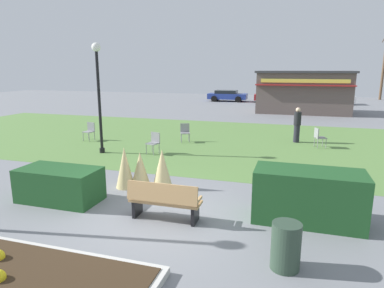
{
  "coord_description": "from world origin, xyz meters",
  "views": [
    {
      "loc": [
        3.0,
        -6.98,
        3.48
      ],
      "look_at": [
        0.09,
        2.54,
        1.26
      ],
      "focal_mm": 31.6,
      "sensor_mm": 36.0,
      "label": 1
    }
  ],
  "objects_px": {
    "cafe_chair_west": "(185,131)",
    "cafe_chair_center": "(319,136)",
    "cafe_chair_east": "(154,141)",
    "tree_right_bg": "(383,70)",
    "food_kiosk": "(303,92)",
    "cafe_chair_north": "(90,130)",
    "parked_car_west_slot": "(227,95)",
    "parked_car_east_slot": "(331,98)",
    "parked_car_center_slot": "(274,96)",
    "person_strolling": "(297,125)",
    "park_bench": "(164,201)",
    "trash_bin": "(286,246)",
    "lamppost_mid": "(98,86)"
  },
  "relations": [
    {
      "from": "parked_car_west_slot",
      "to": "parked_car_east_slot",
      "type": "distance_m",
      "value": 10.6
    },
    {
      "from": "cafe_chair_east",
      "to": "parked_car_center_slot",
      "type": "height_order",
      "value": "parked_car_center_slot"
    },
    {
      "from": "person_strolling",
      "to": "food_kiosk",
      "type": "bearing_deg",
      "value": 166.02
    },
    {
      "from": "cafe_chair_center",
      "to": "parked_car_center_slot",
      "type": "height_order",
      "value": "parked_car_center_slot"
    },
    {
      "from": "cafe_chair_north",
      "to": "parked_car_east_slot",
      "type": "bearing_deg",
      "value": 59.79
    },
    {
      "from": "cafe_chair_center",
      "to": "parked_car_west_slot",
      "type": "xyz_separation_m",
      "value": [
        -8.29,
        20.82,
        0.12
      ]
    },
    {
      "from": "cafe_chair_east",
      "to": "parked_car_west_slot",
      "type": "bearing_deg",
      "value": 93.9
    },
    {
      "from": "trash_bin",
      "to": "person_strolling",
      "type": "height_order",
      "value": "person_strolling"
    },
    {
      "from": "trash_bin",
      "to": "cafe_chair_east",
      "type": "height_order",
      "value": "cafe_chair_east"
    },
    {
      "from": "food_kiosk",
      "to": "cafe_chair_north",
      "type": "height_order",
      "value": "food_kiosk"
    },
    {
      "from": "parked_car_west_slot",
      "to": "tree_right_bg",
      "type": "xyz_separation_m",
      "value": [
        16.51,
        7.1,
        2.74
      ]
    },
    {
      "from": "food_kiosk",
      "to": "parked_car_east_slot",
      "type": "distance_m",
      "value": 8.35
    },
    {
      "from": "parked_car_west_slot",
      "to": "cafe_chair_north",
      "type": "bearing_deg",
      "value": -96.29
    },
    {
      "from": "cafe_chair_north",
      "to": "cafe_chair_center",
      "type": "bearing_deg",
      "value": 8.7
    },
    {
      "from": "trash_bin",
      "to": "parked_car_east_slot",
      "type": "height_order",
      "value": "parked_car_east_slot"
    },
    {
      "from": "cafe_chair_west",
      "to": "cafe_chair_north",
      "type": "bearing_deg",
      "value": -167.02
    },
    {
      "from": "park_bench",
      "to": "person_strolling",
      "type": "distance_m",
      "value": 10.35
    },
    {
      "from": "cafe_chair_center",
      "to": "tree_right_bg",
      "type": "xyz_separation_m",
      "value": [
        8.21,
        27.92,
        2.85
      ]
    },
    {
      "from": "person_strolling",
      "to": "cafe_chair_center",
      "type": "bearing_deg",
      "value": 35.27
    },
    {
      "from": "park_bench",
      "to": "person_strolling",
      "type": "xyz_separation_m",
      "value": [
        2.93,
        9.92,
        0.38
      ]
    },
    {
      "from": "food_kiosk",
      "to": "parked_car_west_slot",
      "type": "distance_m",
      "value": 11.01
    },
    {
      "from": "food_kiosk",
      "to": "lamppost_mid",
      "type": "bearing_deg",
      "value": -116.27
    },
    {
      "from": "trash_bin",
      "to": "parked_car_west_slot",
      "type": "distance_m",
      "value": 31.9
    },
    {
      "from": "parked_car_west_slot",
      "to": "parked_car_center_slot",
      "type": "xyz_separation_m",
      "value": [
        5.01,
        -0.0,
        0.0
      ]
    },
    {
      "from": "trash_bin",
      "to": "food_kiosk",
      "type": "relative_size",
      "value": 0.12
    },
    {
      "from": "cafe_chair_center",
      "to": "food_kiosk",
      "type": "bearing_deg",
      "value": 92.47
    },
    {
      "from": "cafe_chair_center",
      "to": "parked_car_west_slot",
      "type": "height_order",
      "value": "parked_car_west_slot"
    },
    {
      "from": "food_kiosk",
      "to": "cafe_chair_east",
      "type": "distance_m",
      "value": 17.39
    },
    {
      "from": "parked_car_east_slot",
      "to": "person_strolling",
      "type": "bearing_deg",
      "value": -99.29
    },
    {
      "from": "parked_car_east_slot",
      "to": "parked_car_center_slot",
      "type": "bearing_deg",
      "value": 180.0
    },
    {
      "from": "lamppost_mid",
      "to": "trash_bin",
      "type": "relative_size",
      "value": 5.23
    },
    {
      "from": "cafe_chair_east",
      "to": "tree_right_bg",
      "type": "xyz_separation_m",
      "value": [
        14.87,
        31.12,
        2.85
      ]
    },
    {
      "from": "cafe_chair_north",
      "to": "parked_car_east_slot",
      "type": "distance_m",
      "value": 26.0
    },
    {
      "from": "park_bench",
      "to": "trash_bin",
      "type": "bearing_deg",
      "value": -23.52
    },
    {
      "from": "parked_car_west_slot",
      "to": "trash_bin",
      "type": "bearing_deg",
      "value": -76.98
    },
    {
      "from": "tree_right_bg",
      "to": "cafe_chair_north",
      "type": "bearing_deg",
      "value": -122.7
    },
    {
      "from": "food_kiosk",
      "to": "cafe_chair_west",
      "type": "bearing_deg",
      "value": -112.26
    },
    {
      "from": "cafe_chair_east",
      "to": "parked_car_east_slot",
      "type": "xyz_separation_m",
      "value": [
        8.97,
        24.02,
        0.12
      ]
    },
    {
      "from": "lamppost_mid",
      "to": "parked_car_east_slot",
      "type": "height_order",
      "value": "lamppost_mid"
    },
    {
      "from": "lamppost_mid",
      "to": "cafe_chair_east",
      "type": "bearing_deg",
      "value": 13.09
    },
    {
      "from": "cafe_chair_north",
      "to": "parked_car_west_slot",
      "type": "xyz_separation_m",
      "value": [
        2.48,
        22.47,
        0.12
      ]
    },
    {
      "from": "cafe_chair_north",
      "to": "parked_car_west_slot",
      "type": "relative_size",
      "value": 0.21
    },
    {
      "from": "food_kiosk",
      "to": "person_strolling",
      "type": "distance_m",
      "value": 12.21
    },
    {
      "from": "tree_right_bg",
      "to": "cafe_chair_west",
      "type": "bearing_deg",
      "value": -116.74
    },
    {
      "from": "park_bench",
      "to": "food_kiosk",
      "type": "xyz_separation_m",
      "value": [
        3.31,
        22.1,
        1.2
      ]
    },
    {
      "from": "parked_car_west_slot",
      "to": "parked_car_center_slot",
      "type": "bearing_deg",
      "value": -0.03
    },
    {
      "from": "cafe_chair_west",
      "to": "cafe_chair_center",
      "type": "distance_m",
      "value": 6.17
    },
    {
      "from": "park_bench",
      "to": "parked_car_west_slot",
      "type": "relative_size",
      "value": 0.4
    },
    {
      "from": "cafe_chair_center",
      "to": "cafe_chair_north",
      "type": "xyz_separation_m",
      "value": [
        -10.77,
        -1.65,
        0.0
      ]
    },
    {
      "from": "person_strolling",
      "to": "parked_car_east_slot",
      "type": "relative_size",
      "value": 0.39
    }
  ]
}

